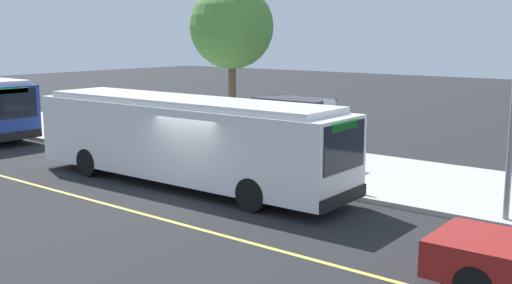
# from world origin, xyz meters

# --- Properties ---
(ground_plane) EXTENTS (120.00, 120.00, 0.00)m
(ground_plane) POSITION_xyz_m (0.00, 0.00, 0.00)
(ground_plane) COLOR #232326
(sidewalk_curb) EXTENTS (44.00, 6.40, 0.15)m
(sidewalk_curb) POSITION_xyz_m (0.00, 6.00, 0.07)
(sidewalk_curb) COLOR #B7B2A8
(sidewalk_curb) RESTS_ON ground_plane
(lane_stripe_center) EXTENTS (36.00, 0.14, 0.01)m
(lane_stripe_center) POSITION_xyz_m (0.00, -2.20, 0.00)
(lane_stripe_center) COLOR #E0D64C
(lane_stripe_center) RESTS_ON ground_plane
(transit_bus_main) EXTENTS (12.33, 2.81, 2.95)m
(transit_bus_main) POSITION_xyz_m (-1.32, 1.01, 1.62)
(transit_bus_main) COLOR white
(transit_bus_main) RESTS_ON ground_plane
(bus_shelter) EXTENTS (2.90, 1.60, 2.48)m
(bus_shelter) POSITION_xyz_m (-0.45, 6.01, 1.92)
(bus_shelter) COLOR #333338
(bus_shelter) RESTS_ON sidewalk_curb
(waiting_bench) EXTENTS (1.60, 0.48, 0.95)m
(waiting_bench) POSITION_xyz_m (-0.17, 6.14, 0.63)
(waiting_bench) COLOR brown
(waiting_bench) RESTS_ON sidewalk_curb
(route_sign_post) EXTENTS (0.44, 0.08, 2.80)m
(route_sign_post) POSITION_xyz_m (2.62, 3.79, 1.96)
(route_sign_post) COLOR #333338
(route_sign_post) RESTS_ON sidewalk_curb
(street_tree_near_shelter) EXTENTS (3.86, 3.86, 7.16)m
(street_tree_near_shelter) POSITION_xyz_m (-5.49, 8.28, 5.35)
(street_tree_near_shelter) COLOR brown
(street_tree_near_shelter) RESTS_ON sidewalk_curb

